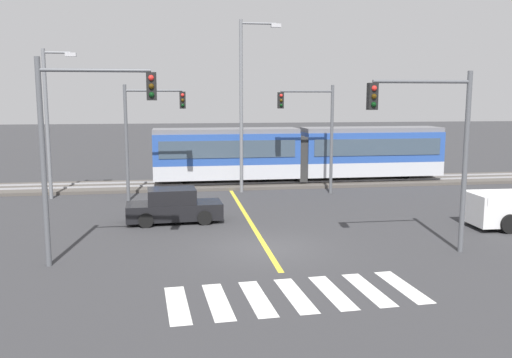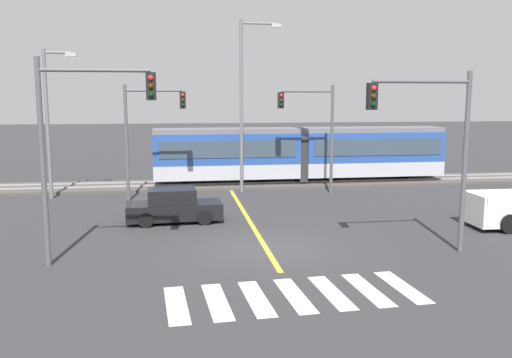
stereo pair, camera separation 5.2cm
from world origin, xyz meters
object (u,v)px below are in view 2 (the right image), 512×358
at_px(traffic_light_far_right, 314,123).
at_px(street_lamp_west, 50,115).
at_px(light_rail_tram, 300,152).
at_px(traffic_light_near_right, 434,134).
at_px(sedan_crossing, 174,207).
at_px(traffic_light_near_left, 79,131).
at_px(traffic_light_far_left, 146,124).
at_px(street_lamp_centre, 245,97).

xyz_separation_m(traffic_light_far_right, street_lamp_west, (-14.52, 0.64, 0.46)).
distance_m(light_rail_tram, traffic_light_near_right, 16.29).
relative_size(sedan_crossing, street_lamp_west, 0.53).
bearing_deg(traffic_light_far_right, traffic_light_near_left, -132.38).
bearing_deg(traffic_light_near_left, traffic_light_far_left, 82.20).
bearing_deg(traffic_light_near_left, street_lamp_west, 106.00).
bearing_deg(traffic_light_far_left, traffic_light_near_left, -97.80).
xyz_separation_m(light_rail_tram, street_lamp_centre, (-3.88, -2.52, 3.51)).
distance_m(traffic_light_near_right, street_lamp_west, 20.32).
distance_m(sedan_crossing, traffic_light_near_left, 7.56).
bearing_deg(sedan_crossing, light_rail_tram, 50.62).
relative_size(sedan_crossing, traffic_light_near_right, 0.67).
relative_size(street_lamp_west, street_lamp_centre, 0.82).
bearing_deg(traffic_light_near_left, traffic_light_near_right, -2.25).
bearing_deg(traffic_light_far_right, light_rail_tram, 89.31).
bearing_deg(street_lamp_west, light_rail_tram, 11.78).
relative_size(traffic_light_near_right, traffic_light_near_left, 0.95).
height_order(light_rail_tram, traffic_light_near_right, traffic_light_near_right).
relative_size(light_rail_tram, traffic_light_far_left, 2.98).
distance_m(traffic_light_far_right, traffic_light_near_right, 12.47).
xyz_separation_m(traffic_light_far_right, street_lamp_centre, (-3.84, 1.15, 1.46)).
height_order(traffic_light_far_right, traffic_light_near_right, traffic_light_near_right).
distance_m(traffic_light_near_right, traffic_light_far_left, 15.70).
xyz_separation_m(traffic_light_far_left, traffic_light_near_left, (-1.55, -11.29, 0.36)).
bearing_deg(sedan_crossing, traffic_light_near_left, -116.57).
bearing_deg(traffic_light_near_right, sedan_crossing, 144.92).
bearing_deg(traffic_light_far_right, street_lamp_west, 177.48).
xyz_separation_m(sedan_crossing, traffic_light_far_left, (-1.39, 5.43, 3.41)).
height_order(light_rail_tram, traffic_light_near_left, traffic_light_near_left).
distance_m(light_rail_tram, street_lamp_centre, 5.81).
height_order(traffic_light_far_right, traffic_light_far_left, traffic_light_far_right).
bearing_deg(traffic_light_far_right, traffic_light_near_right, -85.22).
relative_size(traffic_light_far_left, street_lamp_centre, 0.63).
distance_m(light_rail_tram, traffic_light_near_left, 19.24).
bearing_deg(street_lamp_centre, traffic_light_far_right, -16.74).
bearing_deg(traffic_light_near_left, traffic_light_far_right, 47.62).
height_order(traffic_light_far_left, street_lamp_west, street_lamp_west).
distance_m(traffic_light_far_left, street_lamp_centre, 6.00).
xyz_separation_m(traffic_light_near_right, traffic_light_near_left, (-11.95, 0.47, 0.20)).
distance_m(light_rail_tram, traffic_light_far_left, 10.56).
bearing_deg(street_lamp_centre, street_lamp_west, -177.24).
relative_size(light_rail_tram, street_lamp_centre, 1.87).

